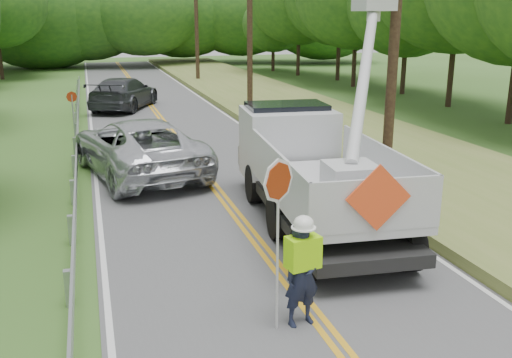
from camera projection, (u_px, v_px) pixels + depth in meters
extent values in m
cube|color=#545456|center=(193.00, 160.00, 20.55)|extent=(7.20, 96.00, 0.02)
cube|color=gold|center=(191.00, 160.00, 20.52)|extent=(0.12, 96.00, 0.00)
cube|color=gold|center=(196.00, 160.00, 20.57)|extent=(0.12, 96.00, 0.00)
cube|color=silver|center=(95.00, 167.00, 19.60)|extent=(0.12, 96.00, 0.00)
cube|color=silver|center=(283.00, 154.00, 21.49)|extent=(0.12, 96.00, 0.00)
cube|color=#A3A8AD|center=(68.00, 288.00, 10.12)|extent=(0.12, 0.14, 0.70)
cube|color=#A3A8AD|center=(71.00, 230.00, 12.89)|extent=(0.12, 0.14, 0.70)
cube|color=#A3A8AD|center=(73.00, 192.00, 15.65)|extent=(0.12, 0.14, 0.70)
cube|color=#A3A8AD|center=(74.00, 166.00, 18.41)|extent=(0.12, 0.14, 0.70)
cube|color=#A3A8AD|center=(75.00, 146.00, 21.18)|extent=(0.12, 0.14, 0.70)
cube|color=#A3A8AD|center=(76.00, 131.00, 23.94)|extent=(0.12, 0.14, 0.70)
cube|color=#A3A8AD|center=(76.00, 120.00, 26.71)|extent=(0.12, 0.14, 0.70)
cube|color=#A3A8AD|center=(77.00, 110.00, 29.47)|extent=(0.12, 0.14, 0.70)
cube|color=#A3A8AD|center=(77.00, 102.00, 32.24)|extent=(0.12, 0.14, 0.70)
cube|color=#A3A8AD|center=(77.00, 95.00, 35.00)|extent=(0.12, 0.14, 0.70)
cube|color=#A3A8AD|center=(78.00, 89.00, 37.76)|extent=(0.12, 0.14, 0.70)
cube|color=#A3A8AD|center=(78.00, 84.00, 40.53)|extent=(0.12, 0.14, 0.70)
cube|color=#A3A8AD|center=(77.00, 145.00, 20.22)|extent=(0.05, 48.00, 0.34)
cylinder|color=black|center=(396.00, 17.00, 15.93)|extent=(0.30, 0.30, 10.00)
cylinder|color=black|center=(250.00, 17.00, 29.76)|extent=(0.30, 0.30, 10.00)
cylinder|color=black|center=(196.00, 17.00, 43.58)|extent=(0.30, 0.30, 10.00)
cube|color=olive|center=(370.00, 144.00, 22.45)|extent=(7.00, 96.00, 0.30)
cylinder|color=#332319|center=(0.00, 58.00, 46.55)|extent=(0.32, 0.32, 3.56)
cylinder|color=#332319|center=(451.00, 69.00, 32.21)|extent=(0.32, 0.32, 4.27)
cylinder|color=#332319|center=(404.00, 68.00, 37.75)|extent=(0.32, 0.32, 3.44)
ellipsoid|color=#214A1B|center=(408.00, 2.00, 36.59)|extent=(8.02, 8.02, 7.06)
cylinder|color=#332319|center=(354.00, 60.00, 41.70)|extent=(0.32, 0.32, 3.83)
cylinder|color=#332319|center=(338.00, 56.00, 45.87)|extent=(0.32, 0.32, 3.92)
cylinder|color=#332319|center=(298.00, 54.00, 49.73)|extent=(0.32, 0.32, 3.78)
cylinder|color=#332319|center=(273.00, 58.00, 54.02)|extent=(0.32, 0.32, 2.52)
ellipsoid|color=#214A1B|center=(273.00, 24.00, 53.17)|extent=(5.88, 5.88, 5.17)
ellipsoid|color=#214A1B|center=(41.00, 12.00, 56.11)|extent=(15.11, 11.34, 11.34)
ellipsoid|color=#214A1B|center=(86.00, 12.00, 57.05)|extent=(12.92, 9.69, 9.69)
ellipsoid|color=#214A1B|center=(143.00, 12.00, 56.93)|extent=(11.65, 8.74, 8.74)
ellipsoid|color=#214A1B|center=(182.00, 12.00, 61.32)|extent=(12.97, 9.72, 9.72)
ellipsoid|color=#214A1B|center=(242.00, 12.00, 62.33)|extent=(12.65, 9.48, 9.48)
ellipsoid|color=#214A1B|center=(278.00, 12.00, 62.58)|extent=(11.15, 8.36, 8.36)
ellipsoid|color=#214A1B|center=(325.00, 12.00, 62.01)|extent=(13.72, 10.29, 10.29)
imported|color=#191E33|center=(302.00, 275.00, 9.36)|extent=(0.72, 0.54, 1.79)
cube|color=#97E807|center=(303.00, 252.00, 9.25)|extent=(0.60, 0.43, 0.54)
ellipsoid|color=white|center=(304.00, 224.00, 9.11)|extent=(0.33, 0.33, 0.27)
cylinder|color=#B7B7B7|center=(277.00, 259.00, 9.11)|extent=(0.04, 0.04, 2.50)
cylinder|color=#92290B|center=(278.00, 181.00, 8.75)|extent=(0.62, 0.41, 0.72)
cylinder|color=black|center=(304.00, 254.00, 11.08)|extent=(0.42, 1.09, 1.06)
cylinder|color=black|center=(409.00, 245.00, 11.51)|extent=(0.42, 1.09, 1.06)
cylinder|color=black|center=(277.00, 217.00, 13.16)|extent=(0.42, 1.09, 1.06)
cylinder|color=black|center=(367.00, 210.00, 13.59)|extent=(0.42, 1.09, 1.06)
cylinder|color=black|center=(254.00, 184.00, 15.77)|extent=(0.42, 1.09, 1.06)
cylinder|color=black|center=(330.00, 179.00, 16.19)|extent=(0.42, 1.09, 1.06)
cube|color=black|center=(319.00, 206.00, 13.67)|extent=(2.93, 7.25, 0.28)
cube|color=#BBBCBF|center=(330.00, 193.00, 12.79)|extent=(2.97, 5.29, 0.24)
cube|color=#BBBCBF|center=(276.00, 173.00, 12.39)|extent=(0.51, 5.08, 1.00)
cube|color=#BBBCBF|center=(383.00, 167.00, 12.87)|extent=(0.51, 5.08, 1.00)
cube|color=#BBBCBF|center=(376.00, 205.00, 10.26)|extent=(2.54, 0.29, 1.00)
cube|color=#BBBCBF|center=(288.00, 144.00, 16.24)|extent=(2.66, 2.31, 1.99)
cube|color=black|center=(286.00, 118.00, 16.25)|extent=(2.33, 1.62, 0.83)
cube|color=#BBBCBF|center=(350.00, 185.00, 11.49)|extent=(1.08, 1.08, 0.88)
cube|color=#FF4F1E|center=(378.00, 198.00, 10.14)|extent=(1.25, 0.15, 1.25)
imported|color=silver|center=(138.00, 147.00, 18.46)|extent=(4.37, 7.15, 1.85)
imported|color=#393D41|center=(124.00, 93.00, 31.77)|extent=(4.67, 6.52, 1.75)
cylinder|color=#A3A8AD|center=(74.00, 118.00, 23.36)|extent=(0.06, 0.06, 1.96)
cylinder|color=#92290B|center=(72.00, 97.00, 23.11)|extent=(0.43, 0.16, 0.45)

